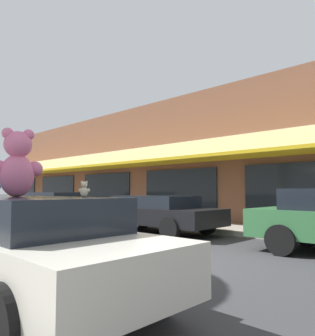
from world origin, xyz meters
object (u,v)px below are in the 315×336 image
(plush_art_car, at_px, (31,244))
(teddy_bear_white, at_px, (16,189))
(parked_car_far_center, at_px, (155,212))
(teddy_bear_cream, at_px, (84,189))
(parked_car_far_right, at_px, (52,204))
(teddy_bear_giant, at_px, (17,164))

(plush_art_car, distance_m, teddy_bear_white, 1.26)
(plush_art_car, xyz_separation_m, parked_car_far_center, (6.02, 3.64, -0.03))
(teddy_bear_cream, bearing_deg, plush_art_car, 18.71)
(teddy_bear_cream, distance_m, parked_car_far_right, 12.14)
(plush_art_car, height_order, teddy_bear_giant, teddy_bear_giant)
(plush_art_car, relative_size, teddy_bear_giant, 4.62)
(parked_car_far_center, height_order, parked_car_far_right, parked_car_far_right)
(teddy_bear_giant, xyz_separation_m, teddy_bear_white, (0.24, 0.61, -0.35))
(parked_car_far_center, bearing_deg, teddy_bear_cream, -144.06)
(parked_car_far_right, bearing_deg, parked_car_far_center, -90.00)
(teddy_bear_giant, bearing_deg, parked_car_far_center, -134.45)
(teddy_bear_white, bearing_deg, teddy_bear_cream, 76.23)
(teddy_bear_cream, xyz_separation_m, parked_car_far_center, (5.41, 3.92, -0.74))
(teddy_bear_white, xyz_separation_m, parked_car_far_center, (5.81, 2.62, -0.74))
(plush_art_car, distance_m, teddy_bear_giant, 1.14)
(teddy_bear_giant, height_order, teddy_bear_cream, teddy_bear_giant)
(teddy_bear_giant, height_order, parked_car_far_right, teddy_bear_giant)
(parked_car_far_center, distance_m, parked_car_far_right, 6.92)
(teddy_bear_giant, xyz_separation_m, teddy_bear_cream, (0.64, -0.69, -0.35))
(teddy_bear_white, relative_size, parked_car_far_right, 0.05)
(teddy_bear_giant, distance_m, teddy_bear_cream, 1.01)
(plush_art_car, height_order, parked_car_far_right, parked_car_far_right)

